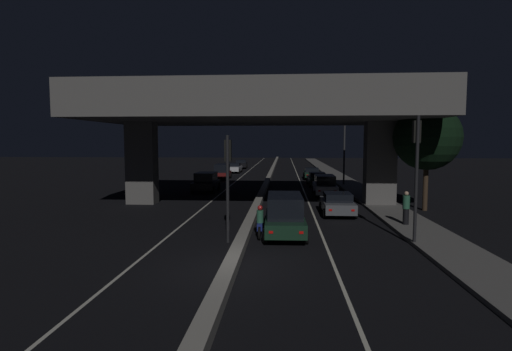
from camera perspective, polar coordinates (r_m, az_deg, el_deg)
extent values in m
plane|color=black|center=(14.45, -3.49, -13.19)|extent=(200.00, 200.00, 0.00)
cube|color=beige|center=(49.13, -2.38, -0.40)|extent=(0.12, 126.00, 0.00)
cube|color=beige|center=(48.86, 6.16, -0.46)|extent=(0.12, 126.00, 0.00)
cube|color=gray|center=(48.84, 1.88, -0.21)|extent=(0.51, 126.00, 0.38)
cube|color=#5B5956|center=(42.40, 13.22, -1.25)|extent=(2.52, 126.00, 0.17)
cube|color=#5B5956|center=(30.04, -16.00, 1.71)|extent=(2.04, 1.30, 5.87)
cube|color=#5B5956|center=(29.00, 17.27, 1.57)|extent=(2.04, 1.30, 5.87)
cube|color=#5B5956|center=(28.36, 0.34, 9.88)|extent=(22.51, 13.01, 2.20)
cube|color=#333335|center=(28.54, 0.34, 12.98)|extent=(22.51, 0.40, 0.90)
cylinder|color=black|center=(17.62, -4.08, -1.99)|extent=(0.14, 0.14, 4.76)
cube|color=black|center=(17.68, -4.03, 3.58)|extent=(0.30, 0.28, 0.95)
sphere|color=red|center=(17.82, -3.97, 4.54)|extent=(0.18, 0.18, 0.18)
sphere|color=black|center=(17.83, -3.96, 3.59)|extent=(0.18, 0.18, 0.18)
sphere|color=black|center=(17.84, -3.95, 2.63)|extent=(0.18, 0.18, 0.18)
cylinder|color=black|center=(18.29, 21.92, -0.80)|extent=(0.14, 0.14, 5.57)
cube|color=black|center=(18.39, 21.96, 5.82)|extent=(0.30, 0.28, 0.95)
sphere|color=red|center=(18.54, 21.84, 6.73)|extent=(0.18, 0.18, 0.18)
sphere|color=black|center=(18.53, 21.81, 5.81)|extent=(0.18, 0.18, 0.18)
sphere|color=black|center=(18.53, 21.79, 4.90)|extent=(0.18, 0.18, 0.18)
cylinder|color=#2D2D30|center=(41.31, 12.49, 3.47)|extent=(0.18, 0.18, 7.16)
cylinder|color=#2D2D30|center=(41.26, 11.34, 8.25)|extent=(1.79, 0.10, 0.10)
ellipsoid|color=#F2B759|center=(41.15, 10.09, 8.14)|extent=(0.56, 0.32, 0.24)
cube|color=black|center=(19.15, 4.12, -6.68)|extent=(1.92, 4.57, 0.62)
cube|color=black|center=(19.12, 4.13, -4.25)|extent=(1.67, 3.30, 0.99)
cylinder|color=black|center=(20.67, 1.54, -6.69)|extent=(0.22, 0.69, 0.68)
cylinder|color=black|center=(20.71, 6.49, -6.70)|extent=(0.22, 0.69, 0.68)
cylinder|color=black|center=(17.75, 1.34, -8.62)|extent=(0.22, 0.69, 0.68)
cylinder|color=black|center=(17.80, 7.13, -8.62)|extent=(0.22, 0.69, 0.68)
cube|color=red|center=(16.91, 2.15, -8.10)|extent=(0.18, 0.03, 0.11)
cube|color=red|center=(16.95, 6.49, -8.10)|extent=(0.18, 0.03, 0.11)
cube|color=#515459|center=(25.10, 11.52, -4.17)|extent=(1.81, 4.02, 0.59)
cube|color=black|center=(24.83, 11.60, -3.01)|extent=(1.59, 1.93, 0.49)
cylinder|color=black|center=(26.36, 9.24, -4.36)|extent=(0.20, 0.58, 0.58)
cylinder|color=black|center=(26.57, 13.03, -4.35)|extent=(0.20, 0.58, 0.58)
cylinder|color=black|center=(23.76, 9.80, -5.38)|extent=(0.20, 0.58, 0.58)
cylinder|color=black|center=(23.99, 13.99, -5.35)|extent=(0.20, 0.58, 0.58)
cube|color=red|center=(23.05, 10.60, -4.88)|extent=(0.18, 0.03, 0.11)
cube|color=red|center=(23.22, 13.69, -4.86)|extent=(0.18, 0.03, 0.11)
cube|color=silver|center=(33.88, 9.79, -1.76)|extent=(1.81, 4.74, 0.65)
cube|color=black|center=(33.81, 9.80, -0.58)|extent=(1.58, 2.85, 0.75)
cylinder|color=black|center=(35.39, 8.17, -1.99)|extent=(0.21, 0.61, 0.61)
cylinder|color=black|center=(35.54, 10.93, -2.00)|extent=(0.21, 0.61, 0.61)
cylinder|color=black|center=(32.31, 8.50, -2.64)|extent=(0.21, 0.61, 0.61)
cylinder|color=black|center=(32.47, 11.53, -2.65)|extent=(0.21, 0.61, 0.61)
cube|color=red|center=(31.48, 9.05, -2.19)|extent=(0.18, 0.03, 0.11)
cube|color=red|center=(31.59, 11.27, -2.19)|extent=(0.18, 0.03, 0.11)
cube|color=black|center=(41.09, 8.68, -0.64)|extent=(1.82, 4.48, 0.60)
cube|color=black|center=(40.93, 8.70, 0.11)|extent=(1.55, 1.81, 0.50)
cylinder|color=black|center=(42.49, 7.34, -0.85)|extent=(0.21, 0.61, 0.60)
cylinder|color=black|center=(42.66, 9.58, -0.86)|extent=(0.21, 0.61, 0.60)
cylinder|color=black|center=(39.59, 7.69, -1.27)|extent=(0.21, 0.61, 0.60)
cylinder|color=black|center=(39.77, 10.09, -1.27)|extent=(0.21, 0.61, 0.60)
cube|color=red|center=(38.82, 8.14, -0.91)|extent=(0.18, 0.03, 0.11)
cube|color=red|center=(38.95, 9.89, -0.91)|extent=(0.18, 0.03, 0.11)
cube|color=black|center=(48.49, 7.95, 0.22)|extent=(1.81, 4.28, 0.55)
cube|color=black|center=(48.35, 7.97, 0.81)|extent=(1.58, 1.72, 0.46)
cylinder|color=black|center=(49.87, 6.85, 0.04)|extent=(0.20, 0.69, 0.69)
cylinder|color=black|center=(49.98, 8.85, 0.02)|extent=(0.20, 0.69, 0.69)
cylinder|color=black|center=(47.07, 7.00, -0.25)|extent=(0.20, 0.69, 0.69)
cylinder|color=black|center=(47.18, 9.11, -0.26)|extent=(0.20, 0.69, 0.69)
cube|color=red|center=(46.32, 7.35, 0.05)|extent=(0.18, 0.03, 0.11)
cube|color=red|center=(46.40, 8.89, 0.04)|extent=(0.18, 0.03, 0.11)
cube|color=black|center=(36.18, -7.15, -1.29)|extent=(1.94, 4.24, 0.61)
cube|color=black|center=(36.11, -7.16, -0.18)|extent=(1.69, 2.55, 0.80)
cylinder|color=black|center=(34.67, -6.11, -2.05)|extent=(0.21, 0.67, 0.67)
cylinder|color=black|center=(35.06, -9.09, -2.01)|extent=(0.21, 0.67, 0.67)
cylinder|color=black|center=(37.40, -5.32, -1.55)|extent=(0.21, 0.67, 0.67)
cylinder|color=black|center=(37.76, -8.10, -1.51)|extent=(0.21, 0.67, 0.67)
cube|color=white|center=(38.13, -5.53, -1.10)|extent=(0.18, 0.03, 0.11)
cube|color=white|center=(38.39, -7.48, -1.08)|extent=(0.18, 0.03, 0.11)
cube|color=#591414|center=(48.02, -4.83, 0.20)|extent=(1.74, 4.31, 0.57)
cube|color=black|center=(47.86, -4.85, 1.08)|extent=(1.52, 3.11, 0.93)
cylinder|color=black|center=(46.53, -4.07, -0.29)|extent=(0.21, 0.68, 0.67)
cylinder|color=black|center=(46.77, -6.07, -0.28)|extent=(0.21, 0.68, 0.67)
cylinder|color=black|center=(49.33, -3.64, 0.00)|extent=(0.21, 0.68, 0.67)
cylinder|color=black|center=(49.56, -5.54, 0.01)|extent=(0.21, 0.68, 0.67)
cube|color=white|center=(50.07, -3.80, 0.30)|extent=(0.18, 0.03, 0.11)
cube|color=white|center=(50.23, -5.14, 0.31)|extent=(0.18, 0.03, 0.11)
cube|color=silver|center=(57.81, -3.04, 1.00)|extent=(1.79, 3.99, 0.62)
cube|color=black|center=(57.87, -3.03, 1.54)|extent=(1.52, 1.62, 0.46)
cylinder|color=black|center=(56.43, -2.42, 0.60)|extent=(0.22, 0.65, 0.65)
cylinder|color=black|center=(56.68, -4.06, 0.61)|extent=(0.22, 0.65, 0.65)
cylinder|color=black|center=(59.00, -2.07, 0.78)|extent=(0.22, 0.65, 0.65)
cylinder|color=black|center=(59.24, -3.63, 0.79)|extent=(0.22, 0.65, 0.65)
cube|color=white|center=(59.68, -2.20, 1.04)|extent=(0.18, 0.04, 0.11)
cube|color=white|center=(59.86, -3.31, 1.04)|extent=(0.18, 0.04, 0.11)
cube|color=black|center=(67.65, -2.15, 1.57)|extent=(2.04, 4.48, 0.68)
cube|color=black|center=(67.74, -2.14, 2.05)|extent=(1.71, 1.83, 0.43)
cylinder|color=black|center=(66.17, -1.44, 1.21)|extent=(0.22, 0.63, 0.62)
cylinder|color=black|center=(66.30, -3.02, 1.21)|extent=(0.22, 0.63, 0.62)
cylinder|color=black|center=(69.07, -1.31, 1.36)|extent=(0.22, 0.63, 0.62)
cylinder|color=black|center=(69.19, -2.82, 1.36)|extent=(0.22, 0.63, 0.62)
cube|color=white|center=(69.82, -1.49, 1.59)|extent=(0.18, 0.04, 0.11)
cube|color=white|center=(69.91, -2.56, 1.59)|extent=(0.18, 0.04, 0.11)
cylinder|color=black|center=(19.56, 0.66, -7.47)|extent=(0.09, 0.61, 0.61)
cylinder|color=black|center=(18.37, 0.49, -8.28)|extent=(0.11, 0.61, 0.61)
cube|color=navy|center=(18.92, 0.58, -7.21)|extent=(0.25, 0.93, 0.32)
cylinder|color=#26593F|center=(18.83, 0.58, -5.87)|extent=(0.32, 0.32, 0.58)
sphere|color=#B21919|center=(18.76, 0.58, -4.63)|extent=(0.24, 0.24, 0.24)
cube|color=red|center=(18.27, 0.48, -7.64)|extent=(0.08, 0.03, 0.08)
cylinder|color=black|center=(22.34, 20.61, -5.50)|extent=(0.31, 0.31, 0.83)
cylinder|color=#26593F|center=(22.22, 20.67, -3.58)|extent=(0.36, 0.36, 0.69)
sphere|color=tan|center=(22.16, 20.70, -2.41)|extent=(0.22, 0.22, 0.22)
cylinder|color=#38281C|center=(28.17, 23.04, -1.43)|extent=(0.31, 0.31, 3.18)
sphere|color=black|center=(28.02, 23.26, 5.04)|extent=(4.24, 4.24, 4.24)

